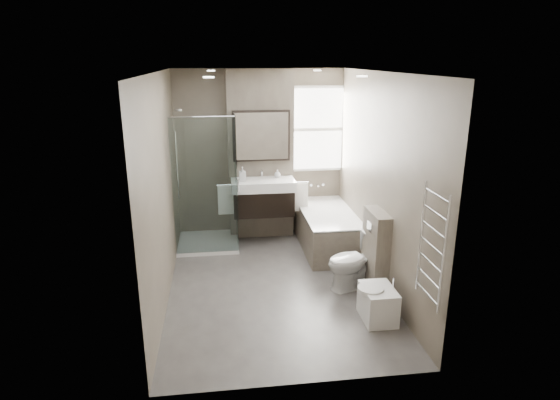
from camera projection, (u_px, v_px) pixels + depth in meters
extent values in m
cube|color=#4F4B48|center=(275.00, 286.00, 5.93)|extent=(2.65, 3.85, 0.05)
cube|color=silver|center=(274.00, 70.00, 5.15)|extent=(2.65, 3.85, 0.05)
cube|color=#685E51|center=(260.00, 154.00, 7.37)|extent=(2.65, 0.05, 2.60)
cube|color=#685E51|center=(303.00, 249.00, 3.72)|extent=(2.65, 0.05, 2.60)
cube|color=#685E51|center=(160.00, 189.00, 5.38)|extent=(0.05, 3.85, 2.60)
cube|color=#685E51|center=(382.00, 182.00, 5.71)|extent=(0.05, 3.85, 2.60)
cube|color=#635A4E|center=(261.00, 156.00, 7.22)|extent=(1.00, 0.25, 2.60)
cube|color=black|center=(263.00, 202.00, 7.08)|extent=(0.90, 0.45, 0.38)
cube|color=white|center=(263.00, 185.00, 7.00)|extent=(0.95, 0.47, 0.15)
cylinder|color=silver|center=(262.00, 173.00, 7.12)|extent=(0.03, 0.03, 0.12)
cylinder|color=silver|center=(262.00, 171.00, 7.05)|extent=(0.02, 0.12, 0.02)
cube|color=black|center=(261.00, 136.00, 6.98)|extent=(0.86, 0.06, 0.76)
cube|color=white|center=(262.00, 136.00, 6.94)|extent=(0.80, 0.02, 0.70)
cube|color=white|center=(226.00, 200.00, 6.97)|extent=(0.24, 0.06, 0.44)
cube|color=white|center=(300.00, 197.00, 7.11)|extent=(0.24, 0.06, 0.44)
cube|color=white|center=(208.00, 242.00, 7.18)|extent=(0.90, 0.90, 0.06)
cube|color=white|center=(205.00, 187.00, 6.47)|extent=(0.88, 0.01, 1.94)
cube|color=white|center=(236.00, 178.00, 6.94)|extent=(0.01, 0.88, 1.94)
cylinder|color=silver|center=(177.00, 166.00, 6.77)|extent=(0.02, 0.02, 1.00)
cube|color=#635A4E|center=(327.00, 230.00, 7.00)|extent=(0.75, 1.60, 0.55)
cube|color=white|center=(328.00, 212.00, 6.92)|extent=(0.75, 1.60, 0.03)
cube|color=white|center=(327.00, 217.00, 6.94)|extent=(0.61, 1.42, 0.12)
cube|color=white|center=(317.00, 129.00, 7.33)|extent=(0.98, 0.04, 1.33)
cube|color=white|center=(317.00, 129.00, 7.30)|extent=(0.90, 0.01, 1.25)
cube|color=white|center=(317.00, 129.00, 7.30)|extent=(0.90, 0.01, 0.05)
imported|color=white|center=(354.00, 261.00, 5.76)|extent=(0.78, 0.59, 0.71)
cube|color=#635A4E|center=(375.00, 251.00, 5.69)|extent=(0.18, 0.55, 1.00)
cube|color=silver|center=(369.00, 226.00, 5.58)|extent=(0.01, 0.16, 0.11)
cube|color=white|center=(378.00, 304.00, 5.09)|extent=(0.33, 0.47, 0.37)
cylinder|color=white|center=(371.00, 289.00, 5.02)|extent=(0.28, 0.28, 0.05)
cylinder|color=silver|center=(394.00, 282.00, 5.04)|extent=(0.02, 0.02, 0.10)
cylinder|color=silver|center=(444.00, 256.00, 4.02)|extent=(0.03, 0.03, 1.10)
cylinder|color=silver|center=(421.00, 237.00, 4.45)|extent=(0.03, 0.03, 1.10)
cube|color=silver|center=(432.00, 246.00, 4.23)|extent=(0.02, 0.46, 1.00)
imported|color=white|center=(242.00, 174.00, 6.89)|extent=(0.10, 0.10, 0.21)
imported|color=white|center=(277.00, 173.00, 7.10)|extent=(0.10, 0.10, 0.13)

